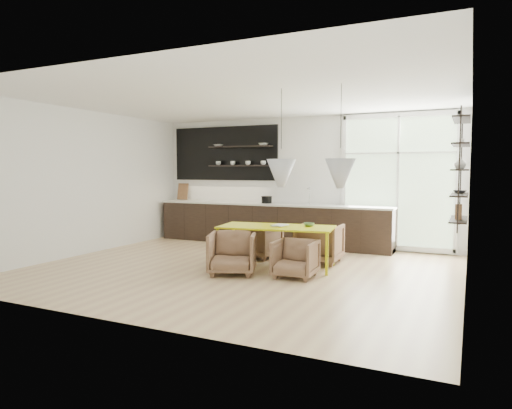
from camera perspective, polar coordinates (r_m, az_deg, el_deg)
name	(u,v)px	position (r m, az deg, el deg)	size (l,w,h in m)	color
room	(295,183)	(8.47, 4.93, 2.71)	(7.02, 6.01, 2.91)	#DDBE8A
kitchen_run	(267,218)	(10.48, 1.41, -1.70)	(5.54, 0.69, 2.75)	black
right_shelving	(460,173)	(8.02, 24.14, 3.62)	(0.26, 1.22, 1.90)	black
dining_table	(276,229)	(7.97, 2.57, -3.07)	(2.08, 1.16, 0.72)	#B5BA03
armchair_back_left	(261,242)	(8.88, 0.60, -4.65)	(0.66, 0.68, 0.62)	brown
armchair_back_right	(320,243)	(8.49, 7.95, -4.79)	(0.77, 0.79, 0.72)	brown
armchair_front_left	(232,253)	(7.49, -2.98, -6.07)	(0.74, 0.76, 0.69)	brown
armchair_front_right	(295,259)	(7.28, 4.92, -6.75)	(0.64, 0.66, 0.60)	brown
wire_stool	(217,250)	(8.23, -4.95, -5.70)	(0.33, 0.33, 0.41)	black
table_book	(274,225)	(8.02, 2.31, -2.58)	(0.22, 0.29, 0.03)	white
table_bowl	(309,224)	(8.01, 6.65, -2.50)	(0.19, 0.19, 0.06)	#53774B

